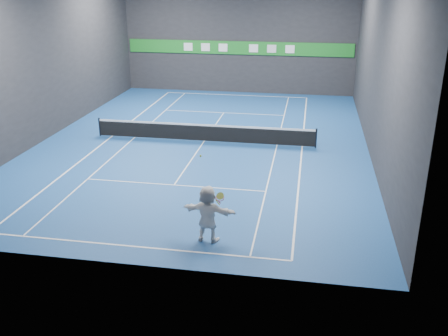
% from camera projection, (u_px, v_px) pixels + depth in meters
% --- Properties ---
extents(ground, '(26.00, 26.00, 0.00)m').
position_uv_depth(ground, '(204.00, 141.00, 28.15)').
color(ground, navy).
rests_on(ground, ground).
extents(wall_back, '(18.00, 0.10, 9.00)m').
position_uv_depth(wall_back, '(239.00, 35.00, 38.48)').
color(wall_back, '#252527').
rests_on(wall_back, ground).
extents(wall_front, '(18.00, 0.10, 9.00)m').
position_uv_depth(wall_front, '(109.00, 131.00, 14.59)').
color(wall_front, '#252527').
rests_on(wall_front, ground).
extents(wall_left, '(0.10, 26.00, 9.00)m').
position_uv_depth(wall_left, '(46.00, 57.00, 27.99)').
color(wall_left, '#252527').
rests_on(wall_left, ground).
extents(wall_right, '(0.10, 26.00, 9.00)m').
position_uv_depth(wall_right, '(378.00, 66.00, 25.08)').
color(wall_right, '#252527').
rests_on(wall_right, ground).
extents(baseline_near, '(10.98, 0.08, 0.01)m').
position_uv_depth(baseline_near, '(132.00, 246.00, 17.22)').
color(baseline_near, white).
rests_on(baseline_near, ground).
extents(baseline_far, '(10.98, 0.08, 0.01)m').
position_uv_depth(baseline_far, '(236.00, 95.00, 39.08)').
color(baseline_far, white).
rests_on(baseline_far, ground).
extents(sideline_doubles_left, '(0.08, 23.78, 0.01)m').
position_uv_depth(sideline_doubles_left, '(112.00, 136.00, 29.04)').
color(sideline_doubles_left, white).
rests_on(sideline_doubles_left, ground).
extents(sideline_doubles_right, '(0.08, 23.78, 0.01)m').
position_uv_depth(sideline_doubles_right, '(302.00, 147.00, 27.26)').
color(sideline_doubles_right, white).
rests_on(sideline_doubles_right, ground).
extents(sideline_singles_left, '(0.06, 23.78, 0.01)m').
position_uv_depth(sideline_singles_left, '(135.00, 137.00, 28.81)').
color(sideline_singles_left, white).
rests_on(sideline_singles_left, ground).
extents(sideline_singles_right, '(0.06, 23.78, 0.01)m').
position_uv_depth(sideline_singles_right, '(277.00, 145.00, 27.49)').
color(sideline_singles_right, white).
rests_on(sideline_singles_right, ground).
extents(service_line_near, '(8.23, 0.06, 0.01)m').
position_uv_depth(service_line_near, '(174.00, 185.00, 22.27)').
color(service_line_near, white).
rests_on(service_line_near, ground).
extents(service_line_far, '(8.23, 0.06, 0.01)m').
position_uv_depth(service_line_far, '(224.00, 113.00, 34.03)').
color(service_line_far, white).
rests_on(service_line_far, ground).
extents(center_service_line, '(0.06, 12.80, 0.01)m').
position_uv_depth(center_service_line, '(204.00, 141.00, 28.15)').
color(center_service_line, white).
rests_on(center_service_line, ground).
extents(player, '(1.97, 0.83, 2.07)m').
position_uv_depth(player, '(208.00, 214.00, 17.25)').
color(player, white).
rests_on(player, ground).
extents(tennis_ball, '(0.07, 0.07, 0.07)m').
position_uv_depth(tennis_ball, '(201.00, 156.00, 16.70)').
color(tennis_ball, yellow).
rests_on(tennis_ball, player).
extents(tennis_net, '(12.50, 0.10, 1.07)m').
position_uv_depth(tennis_net, '(204.00, 132.00, 27.96)').
color(tennis_net, black).
rests_on(tennis_net, ground).
extents(sponsor_banner, '(17.64, 0.11, 1.00)m').
position_uv_depth(sponsor_banner, '(238.00, 48.00, 38.78)').
color(sponsor_banner, '#1B7E24').
rests_on(sponsor_banner, wall_back).
extents(tennis_racket, '(0.39, 0.36, 0.50)m').
position_uv_depth(tennis_racket, '(220.00, 198.00, 17.01)').
color(tennis_racket, '#AE1A12').
rests_on(tennis_racket, player).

